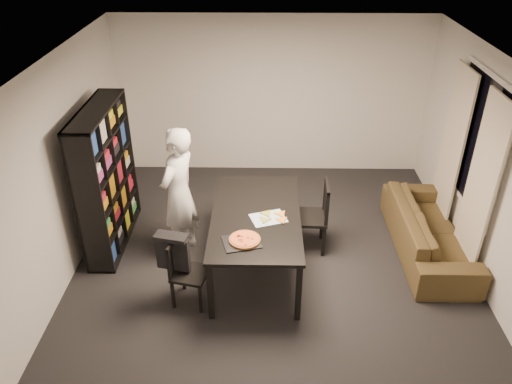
{
  "coord_description": "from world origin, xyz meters",
  "views": [
    {
      "loc": [
        -0.13,
        -4.99,
        4.05
      ],
      "look_at": [
        -0.22,
        0.12,
        1.05
      ],
      "focal_mm": 35.0,
      "sensor_mm": 36.0,
      "label": 1
    }
  ],
  "objects_px": {
    "person": "(179,194)",
    "pepperoni_pizza": "(245,239)",
    "chair_left": "(183,267)",
    "dining_table": "(256,219)",
    "chair_right": "(317,212)",
    "baking_tray": "(242,242)",
    "bookshelf": "(106,179)",
    "sofa": "(429,231)"
  },
  "relations": [
    {
      "from": "person",
      "to": "pepperoni_pizza",
      "type": "bearing_deg",
      "value": 67.77
    },
    {
      "from": "chair_left",
      "to": "pepperoni_pizza",
      "type": "xyz_separation_m",
      "value": [
        0.69,
        0.06,
        0.35
      ]
    },
    {
      "from": "person",
      "to": "chair_left",
      "type": "bearing_deg",
      "value": 33.24
    },
    {
      "from": "pepperoni_pizza",
      "to": "person",
      "type": "bearing_deg",
      "value": 134.46
    },
    {
      "from": "dining_table",
      "to": "pepperoni_pizza",
      "type": "bearing_deg",
      "value": -101.6
    },
    {
      "from": "chair_right",
      "to": "baking_tray",
      "type": "relative_size",
      "value": 2.43
    },
    {
      "from": "person",
      "to": "baking_tray",
      "type": "bearing_deg",
      "value": 65.92
    },
    {
      "from": "bookshelf",
      "to": "person",
      "type": "height_order",
      "value": "bookshelf"
    },
    {
      "from": "chair_right",
      "to": "person",
      "type": "xyz_separation_m",
      "value": [
        -1.75,
        -0.13,
        0.33
      ]
    },
    {
      "from": "dining_table",
      "to": "pepperoni_pizza",
      "type": "distance_m",
      "value": 0.57
    },
    {
      "from": "bookshelf",
      "to": "pepperoni_pizza",
      "type": "bearing_deg",
      "value": -31.7
    },
    {
      "from": "bookshelf",
      "to": "dining_table",
      "type": "xyz_separation_m",
      "value": [
        1.94,
        -0.58,
        -0.22
      ]
    },
    {
      "from": "pepperoni_pizza",
      "to": "sofa",
      "type": "bearing_deg",
      "value": 21.91
    },
    {
      "from": "bookshelf",
      "to": "baking_tray",
      "type": "distance_m",
      "value": 2.13
    },
    {
      "from": "person",
      "to": "chair_right",
      "type": "bearing_deg",
      "value": 117.4
    },
    {
      "from": "baking_tray",
      "to": "sofa",
      "type": "height_order",
      "value": "baking_tray"
    },
    {
      "from": "pepperoni_pizza",
      "to": "baking_tray",
      "type": "bearing_deg",
      "value": -150.76
    },
    {
      "from": "dining_table",
      "to": "chair_right",
      "type": "height_order",
      "value": "chair_right"
    },
    {
      "from": "bookshelf",
      "to": "chair_right",
      "type": "height_order",
      "value": "bookshelf"
    },
    {
      "from": "dining_table",
      "to": "person",
      "type": "distance_m",
      "value": 1.04
    },
    {
      "from": "chair_left",
      "to": "sofa",
      "type": "bearing_deg",
      "value": -58.79
    },
    {
      "from": "dining_table",
      "to": "baking_tray",
      "type": "xyz_separation_m",
      "value": [
        -0.15,
        -0.57,
        0.08
      ]
    },
    {
      "from": "dining_table",
      "to": "chair_left",
      "type": "bearing_deg",
      "value": -143.11
    },
    {
      "from": "person",
      "to": "pepperoni_pizza",
      "type": "height_order",
      "value": "person"
    },
    {
      "from": "person",
      "to": "baking_tray",
      "type": "distance_m",
      "value": 1.22
    },
    {
      "from": "dining_table",
      "to": "chair_right",
      "type": "xyz_separation_m",
      "value": [
        0.78,
        0.45,
        -0.17
      ]
    },
    {
      "from": "dining_table",
      "to": "pepperoni_pizza",
      "type": "relative_size",
      "value": 5.46
    },
    {
      "from": "bookshelf",
      "to": "baking_tray",
      "type": "xyz_separation_m",
      "value": [
        1.79,
        -1.15,
        -0.15
      ]
    },
    {
      "from": "chair_right",
      "to": "baking_tray",
      "type": "xyz_separation_m",
      "value": [
        -0.93,
        -1.02,
        0.25
      ]
    },
    {
      "from": "baking_tray",
      "to": "pepperoni_pizza",
      "type": "height_order",
      "value": "pepperoni_pizza"
    },
    {
      "from": "chair_left",
      "to": "pepperoni_pizza",
      "type": "height_order",
      "value": "pepperoni_pizza"
    },
    {
      "from": "chair_left",
      "to": "sofa",
      "type": "xyz_separation_m",
      "value": [
        3.07,
        1.01,
        -0.17
      ]
    },
    {
      "from": "chair_right",
      "to": "pepperoni_pizza",
      "type": "bearing_deg",
      "value": -39.6
    },
    {
      "from": "baking_tray",
      "to": "dining_table",
      "type": "bearing_deg",
      "value": 75.41
    },
    {
      "from": "baking_tray",
      "to": "chair_right",
      "type": "bearing_deg",
      "value": 47.63
    },
    {
      "from": "baking_tray",
      "to": "pepperoni_pizza",
      "type": "bearing_deg",
      "value": 29.24
    },
    {
      "from": "pepperoni_pizza",
      "to": "bookshelf",
      "type": "bearing_deg",
      "value": 148.3
    },
    {
      "from": "baking_tray",
      "to": "chair_left",
      "type": "bearing_deg",
      "value": -176.78
    },
    {
      "from": "bookshelf",
      "to": "person",
      "type": "bearing_deg",
      "value": -14.68
    },
    {
      "from": "chair_right",
      "to": "person",
      "type": "height_order",
      "value": "person"
    },
    {
      "from": "chair_right",
      "to": "pepperoni_pizza",
      "type": "height_order",
      "value": "chair_right"
    },
    {
      "from": "sofa",
      "to": "baking_tray",
      "type": "bearing_deg",
      "value": 112.02
    }
  ]
}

